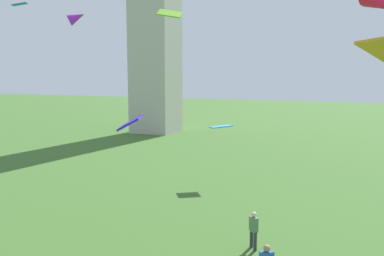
% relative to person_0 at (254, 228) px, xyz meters
% --- Properties ---
extents(person_0, '(0.46, 0.48, 1.62)m').
position_rel_person_0_xyz_m(person_0, '(0.00, 0.00, 0.00)').
color(person_0, '#2D3338').
rests_on(person_0, ground_plane).
extents(kite_flying_0, '(1.28, 1.54, 0.52)m').
position_rel_person_0_xyz_m(kite_flying_0, '(-4.23, -2.71, 4.57)').
color(kite_flying_0, '#2614CB').
extents(kite_flying_1, '(1.64, 1.54, 1.25)m').
position_rel_person_0_xyz_m(kite_flying_1, '(-15.39, 8.49, 10.51)').
color(kite_flying_1, purple).
extents(kite_flying_2, '(0.94, 0.85, 0.21)m').
position_rel_person_0_xyz_m(kite_flying_2, '(-13.01, 0.81, 10.10)').
color(kite_flying_2, '#1077B2').
extents(kite_flying_3, '(1.73, 1.64, 0.25)m').
position_rel_person_0_xyz_m(kite_flying_3, '(-4.96, 10.37, 2.83)').
color(kite_flying_3, '#31A5ED').
extents(kite_flying_4, '(2.86, 3.03, 2.46)m').
position_rel_person_0_xyz_m(kite_flying_4, '(4.69, 10.61, 10.59)').
color(kite_flying_4, red).
extents(kite_flying_6, '(1.17, 0.98, 0.54)m').
position_rel_person_0_xyz_m(kite_flying_6, '(-4.35, 1.06, 9.16)').
color(kite_flying_6, '#70C226').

